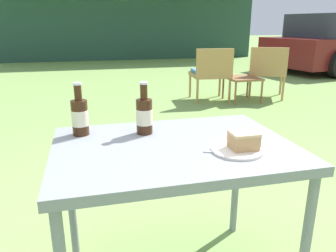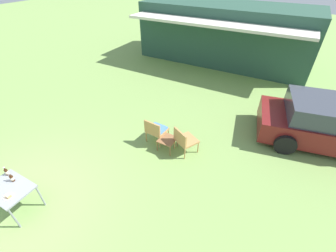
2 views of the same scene
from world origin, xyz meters
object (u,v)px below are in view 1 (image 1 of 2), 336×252
at_px(patio_table, 174,159).
at_px(cola_bottle_far, 80,116).
at_px(garden_side_table, 242,80).
at_px(wicker_chair_plain, 268,69).
at_px(cola_bottle_near, 144,115).
at_px(wicker_chair_cushioned, 211,71).
at_px(cake_on_plate, 241,144).

height_order(patio_table, cola_bottle_far, cola_bottle_far).
bearing_deg(garden_side_table, patio_table, -120.62).
xyz_separation_m(wicker_chair_plain, cola_bottle_near, (-2.65, -3.43, 0.32)).
distance_m(wicker_chair_cushioned, patio_table, 3.95).
bearing_deg(cola_bottle_near, cake_on_plate, -43.01).
bearing_deg(patio_table, cake_on_plate, -30.08).
relative_size(wicker_chair_plain, patio_table, 0.84).
bearing_deg(wicker_chair_plain, wicker_chair_cushioned, 27.21).
bearing_deg(patio_table, cola_bottle_far, 149.38).
distance_m(garden_side_table, cola_bottle_near, 3.97).
distance_m(wicker_chair_plain, cake_on_plate, 4.41).
bearing_deg(patio_table, wicker_chair_cushioned, 66.48).
relative_size(garden_side_table, cola_bottle_far, 2.17).
bearing_deg(patio_table, garden_side_table, 59.38).
distance_m(wicker_chair_cushioned, garden_side_table, 0.52).
bearing_deg(wicker_chair_plain, cola_bottle_near, 80.31).
xyz_separation_m(wicker_chair_cushioned, cola_bottle_near, (-1.67, -3.45, 0.33)).
bearing_deg(cake_on_plate, wicker_chair_plain, 58.20).
distance_m(patio_table, cola_bottle_near, 0.25).
bearing_deg(cola_bottle_near, garden_side_table, 56.94).
distance_m(garden_side_table, patio_table, 4.06).
relative_size(wicker_chair_plain, cola_bottle_far, 3.50).
bearing_deg(cola_bottle_near, patio_table, -61.43).
xyz_separation_m(garden_side_table, cola_bottle_near, (-2.15, -3.31, 0.46)).
bearing_deg(patio_table, cola_bottle_near, 118.57).
xyz_separation_m(garden_side_table, cake_on_plate, (-1.82, -3.62, 0.40)).
xyz_separation_m(cake_on_plate, cola_bottle_near, (-0.33, 0.31, 0.06)).
xyz_separation_m(wicker_chair_plain, patio_table, (-2.56, -3.61, 0.17)).
bearing_deg(cake_on_plate, patio_table, 149.92).
xyz_separation_m(garden_side_table, patio_table, (-2.06, -3.48, 0.31)).
distance_m(wicker_chair_plain, cola_bottle_near, 4.35).
height_order(wicker_chair_plain, patio_table, wicker_chair_plain).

